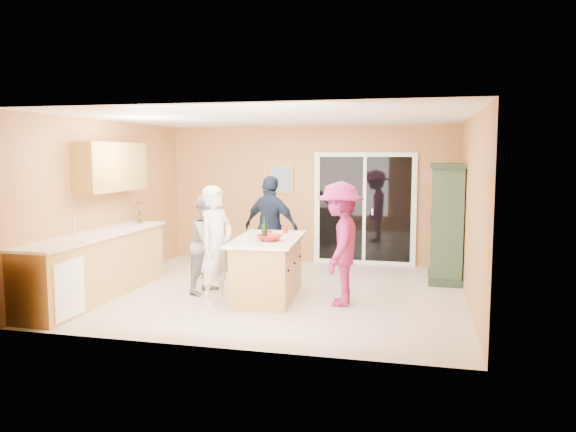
% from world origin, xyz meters
% --- Properties ---
extents(floor, '(5.50, 5.50, 0.00)m').
position_xyz_m(floor, '(0.00, 0.00, 0.00)').
color(floor, beige).
rests_on(floor, ground).
extents(ceiling, '(5.50, 5.00, 0.10)m').
position_xyz_m(ceiling, '(0.00, 0.00, 2.60)').
color(ceiling, white).
rests_on(ceiling, wall_back).
extents(wall_back, '(5.50, 0.10, 2.60)m').
position_xyz_m(wall_back, '(0.00, 2.50, 1.30)').
color(wall_back, '#E49E5E').
rests_on(wall_back, ground).
extents(wall_front, '(5.50, 0.10, 2.60)m').
position_xyz_m(wall_front, '(0.00, -2.50, 1.30)').
color(wall_front, '#E49E5E').
rests_on(wall_front, ground).
extents(wall_left, '(0.10, 5.00, 2.60)m').
position_xyz_m(wall_left, '(-2.75, 0.00, 1.30)').
color(wall_left, '#E49E5E').
rests_on(wall_left, ground).
extents(wall_right, '(0.10, 5.00, 2.60)m').
position_xyz_m(wall_right, '(2.75, 0.00, 1.30)').
color(wall_right, '#E49E5E').
rests_on(wall_right, ground).
extents(left_cabinet_run, '(0.65, 3.05, 1.24)m').
position_xyz_m(left_cabinet_run, '(-2.45, -1.05, 0.46)').
color(left_cabinet_run, tan).
rests_on(left_cabinet_run, floor).
extents(upper_cabinets, '(0.35, 1.60, 0.75)m').
position_xyz_m(upper_cabinets, '(-2.58, -0.20, 1.88)').
color(upper_cabinets, tan).
rests_on(upper_cabinets, wall_left).
extents(sliding_door, '(1.90, 0.07, 2.10)m').
position_xyz_m(sliding_door, '(1.05, 2.46, 1.05)').
color(sliding_door, white).
rests_on(sliding_door, floor).
extents(framed_picture, '(0.46, 0.04, 0.56)m').
position_xyz_m(framed_picture, '(-0.55, 2.48, 1.60)').
color(framed_picture, tan).
rests_on(framed_picture, wall_back).
extents(kitchen_island, '(1.02, 1.73, 0.88)m').
position_xyz_m(kitchen_island, '(-0.04, -0.35, 0.41)').
color(kitchen_island, tan).
rests_on(kitchen_island, floor).
extents(green_hutch, '(0.55, 1.05, 1.92)m').
position_xyz_m(green_hutch, '(2.49, 1.40, 0.94)').
color(green_hutch, '#213625').
rests_on(green_hutch, floor).
extents(woman_white, '(0.57, 0.69, 1.64)m').
position_xyz_m(woman_white, '(-0.65, -0.80, 0.82)').
color(woman_white, silver).
rests_on(woman_white, floor).
extents(woman_grey, '(0.72, 0.83, 1.47)m').
position_xyz_m(woman_grey, '(-1.00, -0.21, 0.73)').
color(woman_grey, '#9C9C9E').
rests_on(woman_grey, floor).
extents(woman_navy, '(1.09, 0.72, 1.72)m').
position_xyz_m(woman_navy, '(-0.32, 0.85, 0.86)').
color(woman_navy, '#192338').
rests_on(woman_navy, floor).
extents(woman_magenta, '(0.64, 1.10, 1.70)m').
position_xyz_m(woman_magenta, '(1.02, -0.44, 0.85)').
color(woman_magenta, '#911F55').
rests_on(woman_magenta, floor).
extents(serving_bowl, '(0.43, 0.43, 0.08)m').
position_xyz_m(serving_bowl, '(0.05, -0.59, 0.92)').
color(serving_bowl, '#AC1813').
rests_on(serving_bowl, kitchen_island).
extents(tulip_vase, '(0.24, 0.21, 0.39)m').
position_xyz_m(tulip_vase, '(-2.45, 0.40, 1.14)').
color(tulip_vase, '#9E1F0F').
rests_on(tulip_vase, left_cabinet_run).
extents(tumbler_near, '(0.09, 0.09, 0.12)m').
position_xyz_m(tumbler_near, '(0.08, 0.19, 0.94)').
color(tumbler_near, '#AC1813').
rests_on(tumbler_near, kitchen_island).
extents(tumbler_far, '(0.09, 0.09, 0.10)m').
position_xyz_m(tumbler_far, '(-0.01, -0.35, 0.93)').
color(tumbler_far, '#AC1813').
rests_on(tumbler_far, kitchen_island).
extents(wine_bottle, '(0.08, 0.08, 0.34)m').
position_xyz_m(wine_bottle, '(-0.00, -0.65, 1.01)').
color(wine_bottle, black).
rests_on(wine_bottle, kitchen_island).
extents(white_plate, '(0.28, 0.28, 0.01)m').
position_xyz_m(white_plate, '(-0.17, -0.11, 0.89)').
color(white_plate, white).
rests_on(white_plate, kitchen_island).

